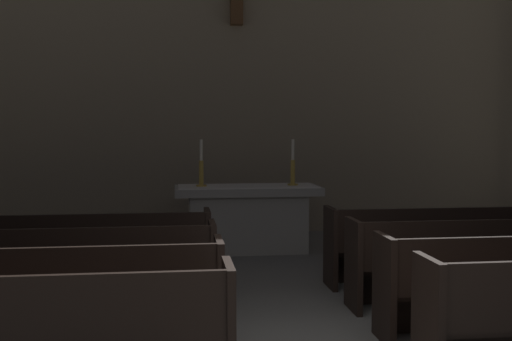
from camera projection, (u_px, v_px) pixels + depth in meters
pew_left_row_3 at (23, 275)px, 6.03m from camera, size 3.71×0.50×0.95m
pew_left_row_4 at (43, 255)px, 6.98m from camera, size 3.71×0.50×0.95m
pew_right_row_4 at (477, 244)px, 7.63m from camera, size 3.71×0.50×0.95m
altar at (247, 217)px, 9.57m from camera, size 2.20×0.90×1.01m
candlestick_left at (201, 171)px, 9.43m from camera, size 0.16×0.16×0.71m
candlestick_right at (293, 170)px, 9.61m from camera, size 0.16×0.16×0.71m
apse_with_cross at (235, 0)px, 11.16m from camera, size 12.25×0.46×8.31m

